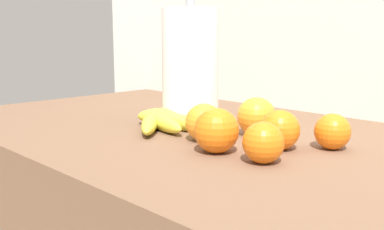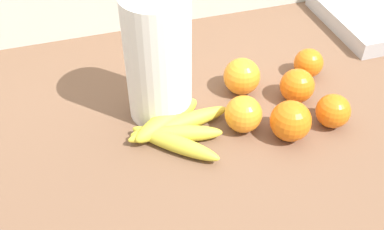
% 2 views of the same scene
% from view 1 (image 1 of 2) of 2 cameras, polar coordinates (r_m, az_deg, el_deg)
% --- Properties ---
extents(banana_bunch, '(0.21, 0.19, 0.04)m').
position_cam_1_polar(banana_bunch, '(0.99, -3.27, -0.73)').
color(banana_bunch, gold).
rests_on(banana_bunch, counter).
extents(orange_back_right, '(0.07, 0.07, 0.07)m').
position_cam_1_polar(orange_back_right, '(0.88, 1.49, -0.92)').
color(orange_back_right, orange).
rests_on(orange_back_right, counter).
extents(orange_center, '(0.08, 0.08, 0.08)m').
position_cam_1_polar(orange_center, '(0.93, 7.94, -0.19)').
color(orange_center, orange).
rests_on(orange_center, counter).
extents(orange_right, '(0.07, 0.07, 0.07)m').
position_cam_1_polar(orange_right, '(0.74, 8.77, -3.37)').
color(orange_right, orange).
rests_on(orange_right, counter).
extents(orange_back_left, '(0.07, 0.07, 0.07)m').
position_cam_1_polar(orange_back_left, '(0.83, 10.74, -1.81)').
color(orange_back_left, orange).
rests_on(orange_back_left, counter).
extents(orange_far_right, '(0.06, 0.06, 0.06)m').
position_cam_1_polar(orange_far_right, '(0.86, 16.90, -1.96)').
color(orange_far_right, orange).
rests_on(orange_far_right, counter).
extents(orange_front, '(0.08, 0.08, 0.08)m').
position_cam_1_polar(orange_front, '(0.80, 3.03, -1.93)').
color(orange_front, orange).
rests_on(orange_front, counter).
extents(paper_towel_roll, '(0.13, 0.13, 0.29)m').
position_cam_1_polar(paper_towel_roll, '(1.03, -0.21, 5.93)').
color(paper_towel_roll, white).
rests_on(paper_towel_roll, counter).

